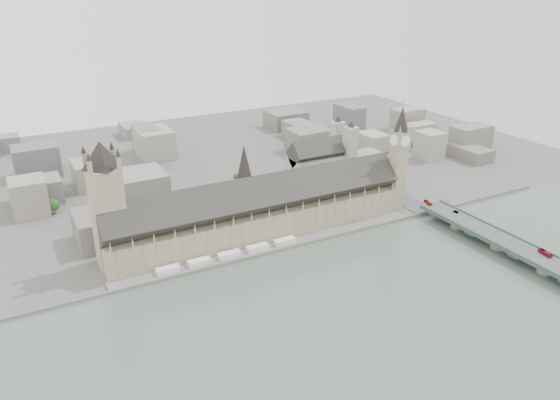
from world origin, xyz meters
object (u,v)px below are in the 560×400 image
palace_of_westminster (259,211)px  westminster_abbey (322,163)px  red_bus_south (545,253)px  car_approach (404,186)px  westminster_bridge (491,239)px  victoria_tower (107,200)px  elizabeth_tower (399,152)px  car_silver (456,212)px  red_bus_north (428,203)px

palace_of_westminster → westminster_abbey: size_ratio=3.90×
palace_of_westminster → red_bus_south: bearing=-42.2°
car_approach → westminster_bridge: bearing=-74.7°
westminster_bridge → westminster_abbey: bearing=105.6°
victoria_tower → westminster_bridge: bearing=-21.8°
palace_of_westminster → elizabeth_tower: (138.00, -11.70, 35.38)m
car_silver → victoria_tower: bearing=160.6°
elizabeth_tower → westminster_bridge: size_ratio=0.33×
red_bus_south → westminster_bridge: bearing=106.4°
red_bus_south → car_silver: (-1.38, 91.26, -0.90)m
red_bus_north → palace_of_westminster: bearing=173.7°
victoria_tower → westminster_abbey: 244.79m
victoria_tower → red_bus_south: victoria_tower is taller
elizabeth_tower → red_bus_north: elizabeth_tower is taller
elizabeth_tower → westminster_abbey: bearing=107.3°
car_silver → car_approach: car_silver is taller
westminster_abbey → red_bus_south: (57.51, -227.94, -13.11)m
car_approach → red_bus_south: bearing=-71.5°
elizabeth_tower → car_silver: size_ratio=21.49×
westminster_abbey → red_bus_north: 120.26m
westminster_abbey → westminster_bridge: bearing=-74.4°
elizabeth_tower → red_bus_north: bearing=-48.0°
palace_of_westminster → car_silver: (167.05, -61.38, -11.63)m
elizabeth_tower → westminster_abbey: 96.91m
westminster_abbey → car_approach: (57.85, -63.88, -14.02)m
victoria_tower → red_bus_north: bearing=-8.2°
red_bus_south → car_approach: size_ratio=2.21×
palace_of_westminster → westminster_bridge: palace_of_westminster is taller
palace_of_westminster → victoria_tower: bearing=177.0°
elizabeth_tower → car_silver: 74.31m
victoria_tower → car_silver: victoria_tower is taller
palace_of_westminster → westminster_abbey: (110.92, 75.30, 2.38)m
red_bus_south → red_bus_north: bearing=103.2°
elizabeth_tower → car_silver: (29.05, -49.68, -47.01)m
victoria_tower → red_bus_north: size_ratio=9.73×
elizabeth_tower → westminster_bridge: 111.81m
car_silver → red_bus_north: bearing=101.5°
westminster_abbey → car_silver: size_ratio=13.60×
red_bus_north → elizabeth_tower: bearing=137.9°
palace_of_westminster → red_bus_south: (168.43, -152.65, -10.74)m
elizabeth_tower → red_bus_north: 55.54m
westminster_abbey → car_silver: bearing=-67.7°
elizabeth_tower → car_silver: elizabeth_tower is taller
victoria_tower → car_approach: (290.77, 5.12, -44.14)m
palace_of_westminster → westminster_abbey: westminster_abbey is taller
red_bus_north → red_bus_south: red_bus_south is taller
palace_of_westminster → car_approach: size_ratio=47.48×
red_bus_north → car_approach: red_bus_north is taller
red_bus_north → car_silver: red_bus_north is taller
westminster_abbey → red_bus_south: 235.45m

